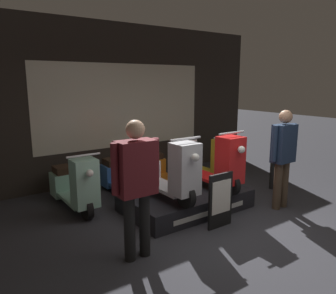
{
  "coord_description": "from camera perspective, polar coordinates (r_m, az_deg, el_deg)",
  "views": [
    {
      "loc": [
        -3.21,
        -2.77,
        2.05
      ],
      "look_at": [
        -0.02,
        1.73,
        0.93
      ],
      "focal_mm": 35.0,
      "sensor_mm": 36.0,
      "label": 1
    }
  ],
  "objects": [
    {
      "name": "scooter_display_right",
      "position": [
        5.49,
        7.1,
        -2.98
      ],
      "size": [
        0.51,
        1.54,
        1.0
      ],
      "color": "black",
      "rests_on": "display_platform"
    },
    {
      "name": "display_platform",
      "position": [
        5.41,
        3.09,
        -9.16
      ],
      "size": [
        1.96,
        1.21,
        0.3
      ],
      "color": "black",
      "rests_on": "ground_plane"
    },
    {
      "name": "scooter_backrow_3",
      "position": [
        6.94,
        6.69,
        -2.44
      ],
      "size": [
        0.51,
        1.54,
        1.0
      ],
      "color": "black",
      "rests_on": "ground_plane"
    },
    {
      "name": "street_bollard",
      "position": [
        6.58,
        17.86,
        -2.73
      ],
      "size": [
        0.11,
        0.11,
        1.01
      ],
      "color": "black",
      "rests_on": "ground_plane"
    },
    {
      "name": "price_sign_board",
      "position": [
        4.73,
        9.12,
        -9.14
      ],
      "size": [
        0.43,
        0.04,
        0.79
      ],
      "color": "black",
      "rests_on": "ground_plane"
    },
    {
      "name": "person_right_browsing",
      "position": [
        5.54,
        19.42,
        -0.91
      ],
      "size": [
        0.55,
        0.22,
        1.61
      ],
      "color": "#473828",
      "rests_on": "ground_plane"
    },
    {
      "name": "scooter_backrow_1",
      "position": [
        5.88,
        -7.26,
        -5.0
      ],
      "size": [
        0.51,
        1.54,
        1.0
      ],
      "color": "black",
      "rests_on": "ground_plane"
    },
    {
      "name": "ground_plane",
      "position": [
        4.71,
        12.9,
        -14.68
      ],
      "size": [
        30.0,
        30.0,
        0.0
      ],
      "primitive_type": "plane",
      "color": "#2D2D33"
    },
    {
      "name": "scooter_backrow_2",
      "position": [
        6.37,
        0.3,
        -3.64
      ],
      "size": [
        0.51,
        1.54,
        1.0
      ],
      "color": "black",
      "rests_on": "ground_plane"
    },
    {
      "name": "person_left_browsing",
      "position": [
        3.72,
        -5.55,
        -5.5
      ],
      "size": [
        0.61,
        0.25,
        1.64
      ],
      "color": "black",
      "rests_on": "ground_plane"
    },
    {
      "name": "shop_wall_back",
      "position": [
        6.94,
        -7.75,
        7.6
      ],
      "size": [
        6.83,
        0.09,
        3.2
      ],
      "color": "#28231E",
      "rests_on": "ground_plane"
    },
    {
      "name": "scooter_display_left",
      "position": [
        4.95,
        -0.51,
        -4.48
      ],
      "size": [
        0.51,
        1.54,
        1.0
      ],
      "color": "black",
      "rests_on": "display_platform"
    },
    {
      "name": "scooter_backrow_0",
      "position": [
        5.53,
        -16.02,
        -6.46
      ],
      "size": [
        0.51,
        1.54,
        1.0
      ],
      "color": "black",
      "rests_on": "ground_plane"
    }
  ]
}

